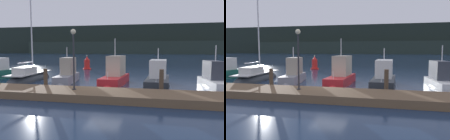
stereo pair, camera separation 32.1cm
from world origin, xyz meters
The scene contains 12 objects.
ground_plane centered at (0.00, 0.00, 0.00)m, with size 400.00×400.00×0.00m, color #192D4C.
dock centered at (0.00, -2.48, 0.23)m, with size 33.79×2.80×0.45m, color brown.
mooring_pile_1 centered at (-4.04, -0.83, 0.78)m, with size 0.28×0.28×1.56m, color #4C3D2D.
mooring_pile_2 centered at (4.04, -0.83, 0.84)m, with size 0.28×0.28×1.68m, color #4C3D2D.
sailboat_berth_2 centered at (-8.11, 3.46, 0.12)m, with size 2.42×6.97×11.19m.
motorboat_berth_3 centered at (-4.12, 3.10, 0.39)m, with size 2.12×4.95×3.71m.
motorboat_berth_4 centered at (0.24, 3.02, 0.44)m, with size 1.99×5.19×4.43m.
motorboat_berth_5 centered at (3.78, 2.78, 0.37)m, with size 2.08×5.66×3.58m.
motorboat_berth_6 centered at (8.01, 2.77, 0.35)m, with size 2.06×4.98×3.82m.
channel_buoy centered at (-6.58, 15.64, 0.78)m, with size 1.24×1.24×2.06m.
dock_lamppost centered at (-1.23, -2.39, 2.95)m, with size 0.32×0.32×3.71m.
hillside_backdrop centered at (-1.48, 131.42, 8.57)m, with size 240.00×23.00×18.60m.
Camera 1 is at (3.92, -14.90, 2.94)m, focal length 35.00 mm.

